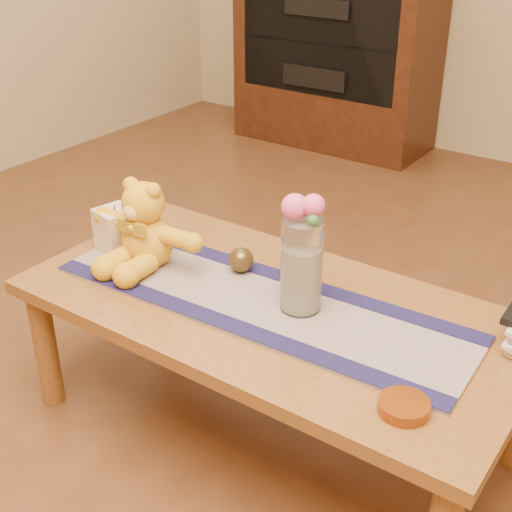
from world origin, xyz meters
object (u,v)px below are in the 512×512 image
Objects in this scene: teddy_bear at (146,224)px; glass_vase at (302,265)px; pillar_candle at (116,229)px; amber_dish at (404,407)px; bronze_ball at (241,260)px.

glass_vase reaches higher than teddy_bear.
glass_vase reaches higher than pillar_candle.
teddy_bear is at bearing 168.96° from amber_dish.
pillar_candle is (-0.15, 0.02, -0.06)m from teddy_bear.
teddy_bear reaches higher than bronze_ball.
teddy_bear is 3.24× the size of amber_dish.
bronze_ball is (0.26, 0.11, -0.09)m from teddy_bear.
bronze_ball is 0.65× the size of amber_dish.
teddy_bear is 0.16m from pillar_candle.
pillar_candle reaches higher than amber_dish.
bronze_ball is (0.41, 0.10, -0.03)m from pillar_candle.
glass_vase is (0.51, 0.04, 0.00)m from teddy_bear.
amber_dish is at bearing -13.81° from teddy_bear.
amber_dish is at bearing -10.36° from pillar_candle.
bronze_ball is at bearing 13.63° from pillar_candle.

